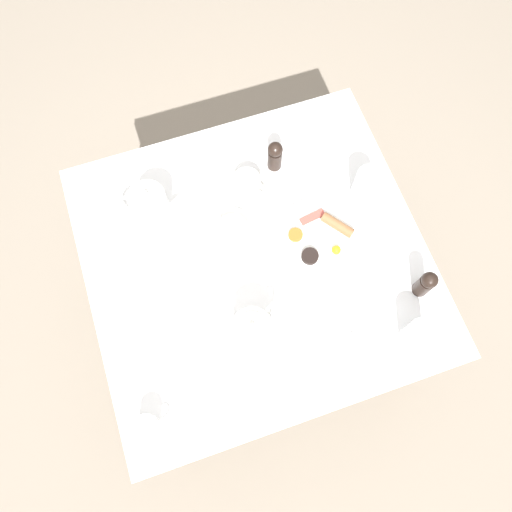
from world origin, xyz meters
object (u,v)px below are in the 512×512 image
breakfast_plate (319,238)px  teapot_near (252,330)px  fork_spare (318,166)px  fork_by_plate (188,276)px  teapot_far (149,204)px  creamer_jug (148,426)px  napkin_folded (347,357)px  water_glass_short (365,185)px  water_glass_tall (417,335)px  salt_grinder (426,284)px  teacup_with_saucer_right (247,184)px  knife_by_plate (149,340)px  teacup_with_saucer_left (233,231)px  spoon_for_tea (208,417)px  pepper_grinder (275,155)px

breakfast_plate → teapot_near: (-0.29, -0.22, 0.05)m
breakfast_plate → fork_spare: 0.26m
fork_spare → fork_by_plate: bearing=-156.1°
teapot_near → teapot_far: bearing=-101.7°
creamer_jug → napkin_folded: (0.59, 0.00, -0.03)m
teapot_near → water_glass_short: teapot_near is taller
napkin_folded → water_glass_tall: bearing=-2.8°
salt_grinder → breakfast_plate: bearing=132.1°
teacup_with_saucer_right → fork_spare: size_ratio=0.83×
creamer_jug → napkin_folded: creamer_jug is taller
knife_by_plate → fork_spare: bearing=29.3°
water_glass_tall → teacup_with_saucer_left: bearing=129.2°
fork_spare → teacup_with_saucer_left: bearing=-157.6°
fork_spare → creamer_jug: bearing=-140.2°
teapot_near → spoon_for_tea: bearing=10.9°
breakfast_plate → teapot_far: teapot_far is taller
teapot_near → water_glass_tall: teapot_near is taller
spoon_for_tea → fork_spare: bearing=48.0°
salt_grinder → spoon_for_tea: (-0.71, -0.15, -0.06)m
knife_by_plate → spoon_for_tea: bearing=-68.9°
water_glass_tall → napkin_folded: size_ratio=0.65×
creamer_jug → water_glass_short: bearing=29.6°
water_glass_tall → salt_grinder: 0.15m
water_glass_tall → creamer_jug: (-0.78, 0.01, -0.02)m
creamer_jug → knife_by_plate: 0.24m
teapot_near → fork_by_plate: teapot_near is taller
fork_spare → pepper_grinder: bearing=159.7°
napkin_folded → knife_by_plate: bearing=156.3°
water_glass_short → fork_by_plate: 0.62m
breakfast_plate → teapot_near: bearing=-143.4°
creamer_jug → fork_by_plate: bearing=60.3°
teacup_with_saucer_right → creamer_jug: bearing=-128.4°
teapot_far → fork_spare: 0.56m
teacup_with_saucer_left → fork_by_plate: 0.20m
teacup_with_saucer_left → creamer_jug: bearing=-129.9°
napkin_folded → spoon_for_tea: size_ratio=1.18×
salt_grinder → napkin_folded: (-0.28, -0.12, -0.06)m
salt_grinder → knife_by_plate: bearing=172.0°
pepper_grinder → spoon_for_tea: size_ratio=0.83×
teacup_with_saucer_left → napkin_folded: bearing=-67.6°
salt_grinder → fork_by_plate: salt_grinder is taller
water_glass_short → teapot_far: bearing=166.6°
spoon_for_tea → napkin_folded: bearing=3.7°
creamer_jug → knife_by_plate: (0.06, 0.23, -0.03)m
teapot_near → salt_grinder: 0.52m
water_glass_tall → salt_grinder: size_ratio=0.92×
water_glass_short → fork_by_plate: bearing=-171.8°
teacup_with_saucer_right → teapot_far: bearing=176.8°
teacup_with_saucer_right → pepper_grinder: pepper_grinder is taller
water_glass_short → pepper_grinder: size_ratio=1.04×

